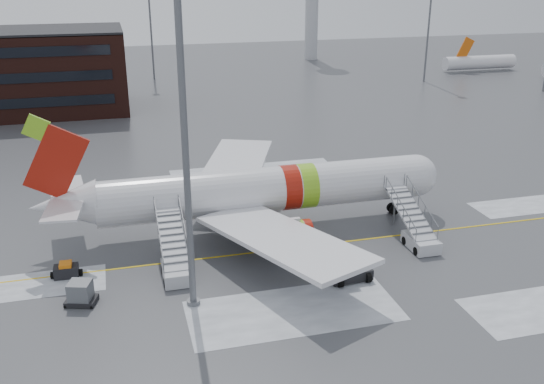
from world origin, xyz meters
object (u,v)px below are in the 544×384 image
object	(u,v)px
light_mast_near	(182,92)
airliner	(255,191)
uld_container	(81,294)
airstair_aft	(175,261)
baggage_tractor	(66,271)
pushback_tug	(347,270)
airstair_fwd	(417,233)

from	to	relation	value
light_mast_near	airliner	bearing A→B (deg)	57.77
uld_container	light_mast_near	size ratio (longest dim) A/B	0.08
airliner	airstair_aft	bearing A→B (deg)	-139.36
baggage_tractor	light_mast_near	bearing A→B (deg)	-35.89
airstair_aft	pushback_tug	bearing A→B (deg)	-18.86
airliner	baggage_tractor	bearing A→B (deg)	-162.32
airliner	baggage_tractor	world-z (taller)	airliner
airliner	airstair_aft	size ratio (longest dim) A/B	4.55
airstair_fwd	baggage_tractor	bearing A→B (deg)	176.57
airliner	airstair_fwd	distance (m)	13.80
uld_container	light_mast_near	distance (m)	15.64
airliner	light_mast_near	xyz separation A→B (m)	(-6.94, -11.01, 11.03)
pushback_tug	uld_container	world-z (taller)	pushback_tug
airstair_aft	baggage_tractor	xyz separation A→B (m)	(-7.76, 1.64, -0.57)
airstair_aft	pushback_tug	world-z (taller)	airstair_aft
airliner	pushback_tug	xyz separation A→B (m)	(4.27, -10.59, -2.64)
airstair_fwd	pushback_tug	distance (m)	8.67
uld_container	airstair_aft	bearing A→B (deg)	20.35
pushback_tug	baggage_tractor	bearing A→B (deg)	163.83
airstair_fwd	airstair_aft	world-z (taller)	same
airliner	light_mast_near	world-z (taller)	light_mast_near
airliner	baggage_tractor	size ratio (longest dim) A/B	15.55
airstair_fwd	baggage_tractor	size ratio (longest dim) A/B	3.42
airliner	airstair_aft	xyz separation A→B (m)	(-7.61, -6.54, -2.35)
airstair_fwd	light_mast_near	bearing A→B (deg)	-166.67
airstair_fwd	airliner	bearing A→B (deg)	151.27
baggage_tractor	uld_container	bearing A→B (deg)	-74.40
baggage_tractor	light_mast_near	distance (m)	17.41
airliner	airstair_fwd	size ratio (longest dim) A/B	4.55
airstair_fwd	baggage_tractor	world-z (taller)	airstair_fwd
airstair_aft	uld_container	bearing A→B (deg)	-159.65
airstair_fwd	uld_container	size ratio (longest dim) A/B	3.32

